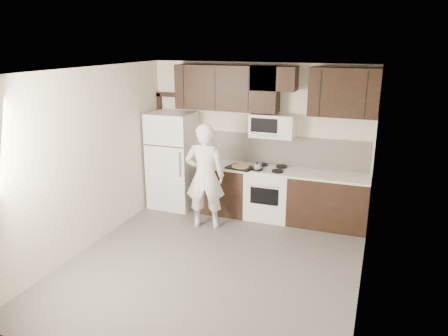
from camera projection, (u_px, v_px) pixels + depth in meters
The scene contains 14 objects.
floor at pixel (213, 264), 6.22m from camera, with size 4.50×4.50×0.00m, color #585552.
back_wall at pixel (258, 139), 7.87m from camera, with size 4.00×4.00×0.00m, color beige.
ceiling at pixel (212, 71), 5.46m from camera, with size 4.50×4.50×0.00m, color white.
counter_run at pixel (286, 195), 7.64m from camera, with size 2.95×0.64×0.91m.
stove at pixel (269, 193), 7.74m from camera, with size 0.76×0.66×0.94m.
backsplash at pixel (285, 151), 7.74m from camera, with size 2.90×0.02×0.54m, color beige.
upper_cabinets at pixel (269, 88), 7.38m from camera, with size 3.48×0.35×0.78m.
microwave at pixel (272, 126), 7.51m from camera, with size 0.76×0.42×0.40m.
refrigerator at pixel (173, 160), 8.18m from camera, with size 0.80×0.76×1.80m.
door_trim at pixel (163, 137), 8.49m from camera, with size 0.50×0.08×2.12m.
saucepan at pixel (257, 167), 7.52m from camera, with size 0.25×0.16×0.15m.
baking_tray at pixel (240, 167), 7.64m from camera, with size 0.45×0.34×0.02m, color black.
pizza at pixel (240, 166), 7.63m from camera, with size 0.30×0.30×0.02m, color beige.
person at pixel (205, 176), 7.23m from camera, with size 0.65×0.43×1.79m, color silver.
Camera 1 is at (2.07, -5.18, 3.07)m, focal length 35.00 mm.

